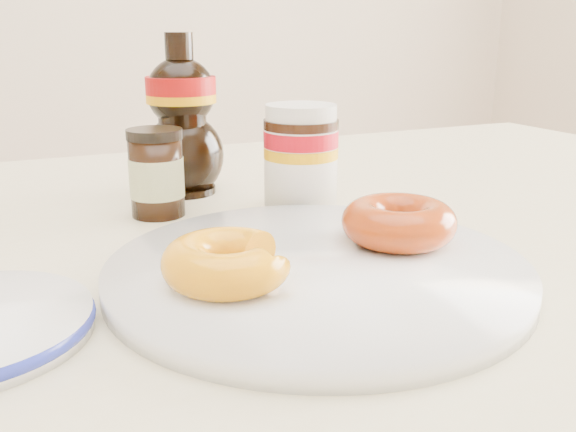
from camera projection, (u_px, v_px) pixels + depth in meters
name	position (u px, v px, depth m)	size (l,w,h in m)	color
dining_table	(258.00, 329.00, 0.57)	(1.40, 0.90, 0.75)	beige
plate	(317.00, 270.00, 0.46)	(0.30, 0.30, 0.02)	white
donut_bitten	(227.00, 262.00, 0.41)	(0.08, 0.08, 0.03)	#F99E0E
donut_whole	(399.00, 222.00, 0.49)	(0.09, 0.09, 0.03)	#9B310A
nutella_jar	(301.00, 153.00, 0.63)	(0.07, 0.07, 0.10)	white
syrup_bottle	(182.00, 115.00, 0.68)	(0.09, 0.07, 0.17)	black
dark_jar	(157.00, 174.00, 0.61)	(0.05, 0.05, 0.08)	black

